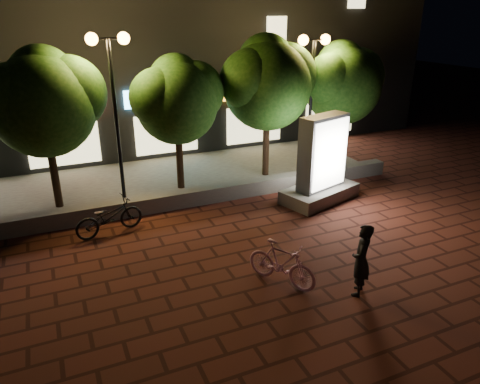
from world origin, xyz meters
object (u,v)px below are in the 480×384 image
rider (361,260)px  scooter_parked (109,217)px  street_lamp_left (112,76)px  tree_mid (177,97)px  scooter_pink (282,264)px  tree_far_right (343,80)px  tree_left (44,99)px  street_lamp_right (313,69)px  tree_right (268,80)px  ad_kiosk (321,167)px

rider → scooter_parked: 6.91m
scooter_parked → street_lamp_left: bearing=-33.4°
tree_mid → scooter_pink: size_ratio=2.59×
tree_mid → tree_far_right: tree_far_right is taller
tree_left → street_lamp_right: (8.95, -0.26, 0.45)m
tree_right → street_lamp_right: size_ratio=1.02×
tree_far_right → street_lamp_left: 8.58m
rider → tree_right: bearing=-146.4°
tree_right → ad_kiosk: (0.58, -2.78, -2.42)m
rider → tree_mid: bearing=-121.9°
tree_mid → scooter_parked: size_ratio=2.34×
street_lamp_right → scooter_pink: bearing=-125.9°
tree_right → tree_far_right: 3.20m
tree_right → street_lamp_right: bearing=-9.1°
tree_mid → scooter_pink: 7.14m
tree_right → street_lamp_left: street_lamp_left is taller
tree_mid → scooter_parked: 4.63m
ad_kiosk → tree_right: bearing=101.9°
tree_mid → scooter_parked: (-2.84, -2.46, -2.71)m
tree_right → rider: size_ratio=3.02×
tree_far_right → scooter_pink: (-6.14, -6.60, -2.85)m
scooter_parked → tree_mid: bearing=-62.8°
tree_right → tree_left: bearing=-180.0°
tree_mid → tree_far_right: size_ratio=0.95×
tree_mid → street_lamp_left: 2.22m
tree_mid → ad_kiosk: tree_mid is taller
street_lamp_left → scooter_pink: bearing=-69.2°
street_lamp_left → scooter_pink: (2.41, -6.34, -3.51)m
tree_left → tree_far_right: size_ratio=1.03×
scooter_parked → tree_right: bearing=-81.9°
tree_mid → ad_kiosk: size_ratio=1.56×
scooter_pink → tree_right: bearing=35.4°
street_lamp_right → ad_kiosk: bearing=-112.9°
tree_mid → scooter_pink: tree_mid is taller
street_lamp_left → scooter_pink: size_ratio=2.98×
street_lamp_right → tree_right: bearing=170.9°
tree_mid → ad_kiosk: bearing=-35.5°
scooter_parked → ad_kiosk: bearing=-106.4°
ad_kiosk → scooter_pink: (-3.53, -3.83, -0.62)m
tree_right → street_lamp_right: tree_right is taller
tree_mid → street_lamp_right: street_lamp_right is taller
ad_kiosk → scooter_pink: ad_kiosk is taller
ad_kiosk → rider: 5.31m
street_lamp_left → ad_kiosk: (5.94, -2.52, -2.89)m
tree_left → ad_kiosk: 8.67m
tree_mid → tree_right: 3.32m
tree_left → tree_mid: (4.00, -0.00, -0.23)m
street_lamp_left → street_lamp_right: bearing=0.0°
street_lamp_left → tree_right: bearing=2.8°
street_lamp_right → scooter_pink: size_ratio=2.87×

